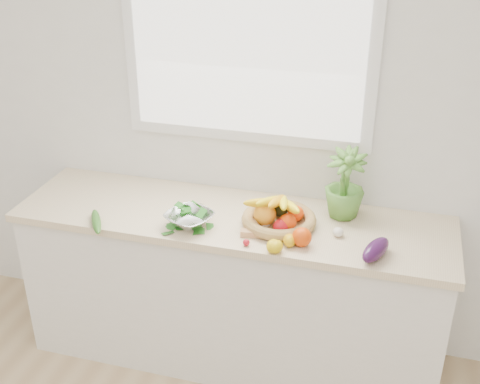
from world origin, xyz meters
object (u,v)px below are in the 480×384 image
(cucumber, at_px, (96,221))
(apple, at_px, (281,227))
(eggplant, at_px, (376,250))
(colander_with_spinach, at_px, (189,216))
(potted_herb, at_px, (345,183))
(fruit_basket, at_px, (278,215))

(cucumber, bearing_deg, apple, 10.49)
(apple, xyz_separation_m, cucumber, (-0.90, -0.17, -0.02))
(apple, distance_m, eggplant, 0.46)
(apple, height_order, cucumber, apple)
(colander_with_spinach, bearing_deg, eggplant, -2.64)
(cucumber, height_order, potted_herb, potted_herb)
(eggplant, height_order, fruit_basket, fruit_basket)
(eggplant, distance_m, colander_with_spinach, 0.90)
(eggplant, distance_m, cucumber, 1.35)
(apple, height_order, fruit_basket, fruit_basket)
(apple, height_order, colander_with_spinach, colander_with_spinach)
(cucumber, xyz_separation_m, fruit_basket, (0.86, 0.25, 0.03))
(colander_with_spinach, bearing_deg, apple, 6.18)
(potted_herb, height_order, colander_with_spinach, potted_herb)
(apple, bearing_deg, fruit_basket, 111.44)
(eggplant, xyz_separation_m, colander_with_spinach, (-0.90, 0.04, 0.02))
(eggplant, bearing_deg, cucumber, -176.79)
(colander_with_spinach, bearing_deg, cucumber, -165.30)
(cucumber, distance_m, colander_with_spinach, 0.46)
(cucumber, bearing_deg, potted_herb, 20.13)
(potted_herb, bearing_deg, cucumber, -159.87)
(eggplant, height_order, colander_with_spinach, colander_with_spinach)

